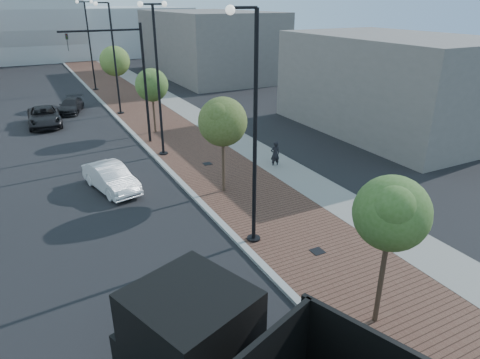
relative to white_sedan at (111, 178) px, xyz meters
name	(u,v)px	position (x,y,z in m)	size (l,w,h in m)	color
sidewalk	(136,98)	(7.03, 21.94, -0.64)	(7.00, 140.00, 0.12)	#4C2D23
concrete_strip	(161,95)	(9.73, 21.94, -0.63)	(2.40, 140.00, 0.13)	slate
curb	(101,101)	(3.53, 21.94, -0.63)	(0.30, 140.00, 0.14)	gray
white_sedan	(111,178)	(0.00, 0.00, 0.00)	(1.48, 4.24, 1.40)	silver
dark_car_mid	(44,116)	(-2.05, 15.24, 0.03)	(2.42, 5.25, 1.46)	black
dark_car_far	(71,106)	(0.39, 18.80, -0.09)	(1.70, 4.18, 1.21)	black
pedestrian	(275,154)	(9.46, -1.14, 0.12)	(0.59, 0.39, 1.63)	black
streetlight_1	(252,143)	(4.01, -8.06, 3.64)	(1.44, 0.56, 9.21)	black
streetlight_2	(158,81)	(4.13, 3.94, 4.12)	(1.72, 0.56, 9.28)	black
streetlight_3	(114,64)	(4.01, 15.94, 3.64)	(1.44, 0.56, 9.21)	black
streetlight_4	(90,45)	(4.13, 27.94, 4.12)	(1.72, 0.56, 9.28)	black
traffic_mast	(131,72)	(3.23, 6.94, 4.28)	(5.09, 0.20, 8.00)	black
tree_0	(392,213)	(5.17, -14.03, 3.17)	(2.23, 2.16, 4.96)	#382619
tree_1	(223,122)	(5.17, -3.03, 3.12)	(2.47, 2.44, 5.05)	#382619
tree_2	(152,85)	(5.17, 8.97, 2.94)	(2.42, 2.38, 4.84)	#382619
tree_3	(115,61)	(5.17, 20.97, 3.24)	(2.82, 2.82, 5.36)	#382619
convention_center	(36,20)	(1.53, 66.94, 5.31)	(50.00, 30.00, 50.00)	#AAB0B4
commercial_block_ne	(208,44)	(19.53, 31.94, 3.30)	(12.00, 22.00, 8.00)	#615A57
commercial_block_e	(391,84)	(21.53, 1.94, 2.80)	(10.00, 16.00, 7.00)	#645D5A
utility_cover_1	(317,251)	(5.93, -10.06, -0.57)	(0.50, 0.50, 0.02)	black
utility_cover_2	(207,164)	(5.93, 0.94, -0.57)	(0.50, 0.50, 0.02)	black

